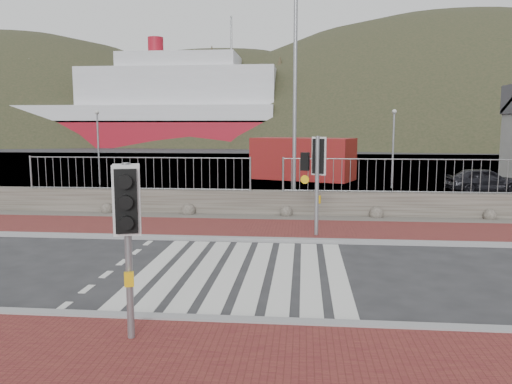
# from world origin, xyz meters

# --- Properties ---
(ground) EXTENTS (220.00, 220.00, 0.00)m
(ground) POSITION_xyz_m (0.00, 0.00, 0.00)
(ground) COLOR #28282B
(ground) RESTS_ON ground
(sidewalk_near) EXTENTS (40.00, 4.00, 0.08)m
(sidewalk_near) POSITION_xyz_m (0.00, -5.00, 0.04)
(sidewalk_near) COLOR maroon
(sidewalk_near) RESTS_ON ground
(sidewalk_far) EXTENTS (40.00, 3.00, 0.08)m
(sidewalk_far) POSITION_xyz_m (0.00, 4.50, 0.04)
(sidewalk_far) COLOR maroon
(sidewalk_far) RESTS_ON ground
(kerb_near) EXTENTS (40.00, 0.25, 0.12)m
(kerb_near) POSITION_xyz_m (0.00, -3.00, 0.05)
(kerb_near) COLOR gray
(kerb_near) RESTS_ON ground
(kerb_far) EXTENTS (40.00, 0.25, 0.12)m
(kerb_far) POSITION_xyz_m (0.00, 3.00, 0.05)
(kerb_far) COLOR gray
(kerb_far) RESTS_ON ground
(zebra_crossing) EXTENTS (4.62, 5.60, 0.01)m
(zebra_crossing) POSITION_xyz_m (-0.00, 0.00, 0.01)
(zebra_crossing) COLOR silver
(zebra_crossing) RESTS_ON ground
(gravel_strip) EXTENTS (40.00, 1.50, 0.06)m
(gravel_strip) POSITION_xyz_m (0.00, 6.50, 0.03)
(gravel_strip) COLOR #59544C
(gravel_strip) RESTS_ON ground
(stone_wall) EXTENTS (40.00, 0.60, 0.90)m
(stone_wall) POSITION_xyz_m (0.00, 7.30, 0.45)
(stone_wall) COLOR #4E4940
(stone_wall) RESTS_ON ground
(railing) EXTENTS (18.07, 0.07, 1.22)m
(railing) POSITION_xyz_m (0.00, 7.15, 1.82)
(railing) COLOR gray
(railing) RESTS_ON stone_wall
(quay) EXTENTS (120.00, 40.00, 0.50)m
(quay) POSITION_xyz_m (0.00, 27.90, 0.00)
(quay) COLOR #4C4C4F
(quay) RESTS_ON ground
(water) EXTENTS (220.00, 50.00, 0.05)m
(water) POSITION_xyz_m (0.00, 62.90, 0.00)
(water) COLOR #3F4C54
(water) RESTS_ON ground
(ferry) EXTENTS (50.00, 16.00, 20.00)m
(ferry) POSITION_xyz_m (-24.65, 67.90, 5.36)
(ferry) COLOR maroon
(ferry) RESTS_ON ground
(hills_backdrop) EXTENTS (254.00, 90.00, 100.00)m
(hills_backdrop) POSITION_xyz_m (6.74, 87.90, -23.05)
(hills_backdrop) COLOR #272F1C
(hills_backdrop) RESTS_ON ground
(traffic_signal_near) EXTENTS (0.44, 0.34, 2.74)m
(traffic_signal_near) POSITION_xyz_m (-1.25, -3.83, 1.98)
(traffic_signal_near) COLOR gray
(traffic_signal_near) RESTS_ON ground
(traffic_signal_far) EXTENTS (0.73, 0.43, 2.98)m
(traffic_signal_far) POSITION_xyz_m (1.69, 3.70, 2.16)
(traffic_signal_far) COLOR gray
(traffic_signal_far) RESTS_ON ground
(streetlight) EXTENTS (1.68, 0.67, 8.13)m
(streetlight) POSITION_xyz_m (1.11, 8.06, 4.57)
(streetlight) COLOR gray
(streetlight) RESTS_ON ground
(shipping_container) EXTENTS (6.57, 4.57, 2.53)m
(shipping_container) POSITION_xyz_m (1.29, 19.81, 1.26)
(shipping_container) COLOR maroon
(shipping_container) RESTS_ON ground
(car_a) EXTENTS (3.69, 1.76, 1.22)m
(car_a) POSITION_xyz_m (10.26, 14.71, 0.61)
(car_a) COLOR black
(car_a) RESTS_ON ground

